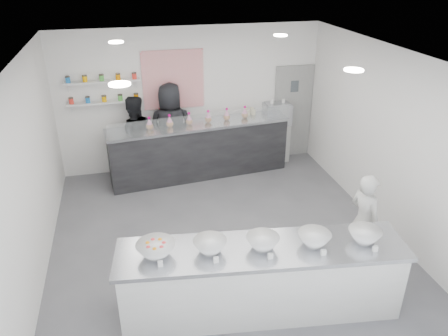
% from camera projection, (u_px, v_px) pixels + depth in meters
% --- Properties ---
extents(floor, '(6.00, 6.00, 0.00)m').
position_uv_depth(floor, '(224.00, 240.00, 7.22)').
color(floor, '#515156').
rests_on(floor, ground).
extents(ceiling, '(6.00, 6.00, 0.00)m').
position_uv_depth(ceiling, '(224.00, 57.00, 5.90)').
color(ceiling, white).
rests_on(ceiling, floor).
extents(back_wall, '(5.50, 0.00, 5.50)m').
position_uv_depth(back_wall, '(191.00, 99.00, 9.18)').
color(back_wall, white).
rests_on(back_wall, floor).
extents(left_wall, '(0.00, 6.00, 6.00)m').
position_uv_depth(left_wall, '(29.00, 177.00, 5.99)').
color(left_wall, white).
rests_on(left_wall, floor).
extents(right_wall, '(0.00, 6.00, 6.00)m').
position_uv_depth(right_wall, '(387.00, 141.00, 7.13)').
color(right_wall, white).
rests_on(right_wall, floor).
extents(back_door, '(0.88, 0.04, 2.10)m').
position_uv_depth(back_door, '(292.00, 112.00, 9.83)').
color(back_door, gray).
rests_on(back_door, floor).
extents(pattern_panel, '(1.25, 0.03, 1.20)m').
position_uv_depth(pattern_panel, '(173.00, 80.00, 8.89)').
color(pattern_panel, '#EE4653').
rests_on(pattern_panel, back_wall).
extents(jar_shelf_lower, '(1.45, 0.22, 0.04)m').
position_uv_depth(jar_shelf_lower, '(105.00, 102.00, 8.69)').
color(jar_shelf_lower, silver).
rests_on(jar_shelf_lower, back_wall).
extents(jar_shelf_upper, '(1.45, 0.22, 0.04)m').
position_uv_depth(jar_shelf_upper, '(102.00, 81.00, 8.50)').
color(jar_shelf_upper, silver).
rests_on(jar_shelf_upper, back_wall).
extents(preserve_jars, '(1.45, 0.10, 0.56)m').
position_uv_depth(preserve_jars, '(103.00, 89.00, 8.54)').
color(preserve_jars, red).
rests_on(preserve_jars, jar_shelf_lower).
extents(downlight_0, '(0.24, 0.24, 0.02)m').
position_uv_depth(downlight_0, '(120.00, 84.00, 4.74)').
color(downlight_0, white).
rests_on(downlight_0, ceiling).
extents(downlight_1, '(0.24, 0.24, 0.02)m').
position_uv_depth(downlight_1, '(354.00, 70.00, 5.32)').
color(downlight_1, white).
rests_on(downlight_1, ceiling).
extents(downlight_2, '(0.24, 0.24, 0.02)m').
position_uv_depth(downlight_2, '(116.00, 42.00, 7.01)').
color(downlight_2, white).
rests_on(downlight_2, ceiling).
extents(downlight_3, '(0.24, 0.24, 0.02)m').
position_uv_depth(downlight_3, '(281.00, 35.00, 7.59)').
color(downlight_3, white).
rests_on(downlight_3, ceiling).
extents(prep_counter, '(3.70, 1.26, 0.99)m').
position_uv_depth(prep_counter, '(261.00, 279.00, 5.61)').
color(prep_counter, beige).
rests_on(prep_counter, floor).
extents(back_bar, '(3.80, 1.07, 1.16)m').
position_uv_depth(back_bar, '(200.00, 150.00, 9.10)').
color(back_bar, black).
rests_on(back_bar, floor).
extents(sneeze_guard, '(3.67, 0.40, 0.32)m').
position_uv_depth(sneeze_guard, '(203.00, 122.00, 8.50)').
color(sneeze_guard, white).
rests_on(sneeze_guard, back_bar).
extents(espresso_ledge, '(1.20, 0.38, 0.89)m').
position_uv_depth(espresso_ledge, '(262.00, 143.00, 9.77)').
color(espresso_ledge, beige).
rests_on(espresso_ledge, floor).
extents(espresso_machine, '(0.58, 0.40, 0.44)m').
position_uv_depth(espresso_machine, '(277.00, 114.00, 9.54)').
color(espresso_machine, '#93969E').
rests_on(espresso_machine, espresso_ledge).
extents(cup_stacks, '(0.24, 0.24, 0.37)m').
position_uv_depth(cup_stacks, '(250.00, 117.00, 9.43)').
color(cup_stacks, tan).
rests_on(cup_stacks, espresso_ledge).
extents(prep_bowls, '(3.06, 0.88, 0.17)m').
position_uv_depth(prep_bowls, '(263.00, 242.00, 5.35)').
color(prep_bowls, white).
rests_on(prep_bowls, prep_counter).
extents(label_cards, '(2.66, 0.04, 0.07)m').
position_uv_depth(label_cards, '(282.00, 272.00, 4.93)').
color(label_cards, white).
rests_on(label_cards, prep_counter).
extents(cookie_bags, '(2.14, 0.36, 0.26)m').
position_uv_depth(cookie_bags, '(199.00, 118.00, 8.79)').
color(cookie_bags, '#CF71A2').
rests_on(cookie_bags, back_bar).
extents(woman_prep, '(0.50, 0.63, 1.50)m').
position_uv_depth(woman_prep, '(364.00, 221.00, 6.36)').
color(woman_prep, beige).
rests_on(woman_prep, floor).
extents(staff_left, '(0.89, 0.71, 1.75)m').
position_uv_depth(staff_left, '(135.00, 138.00, 8.92)').
color(staff_left, black).
rests_on(staff_left, floor).
extents(staff_right, '(1.03, 0.74, 1.96)m').
position_uv_depth(staff_right, '(171.00, 130.00, 9.03)').
color(staff_right, black).
rests_on(staff_right, floor).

